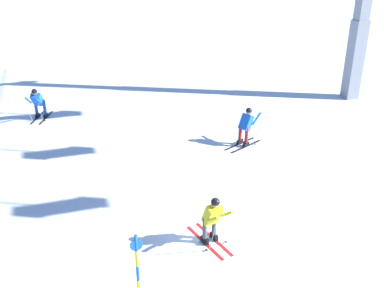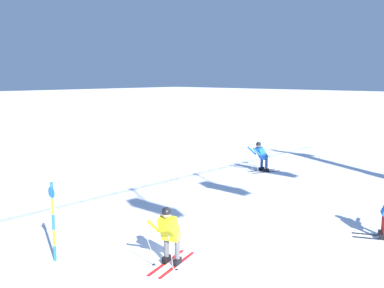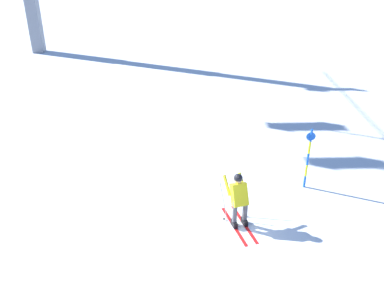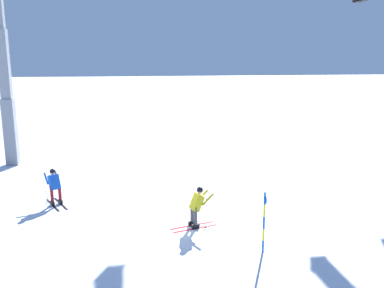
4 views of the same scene
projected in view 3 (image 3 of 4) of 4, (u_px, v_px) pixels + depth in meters
The scene contains 3 objects.
ground_plane at pixel (201, 252), 11.04m from camera, with size 260.00×260.00×0.00m, color white.
skier_carving_main at pixel (239, 197), 11.72m from camera, with size 1.80×0.96×1.65m.
trail_marker_pole at pixel (308, 157), 13.23m from camera, with size 0.07×0.28×2.05m.
Camera 3 is at (-8.46, 0.50, 7.61)m, focal length 40.20 mm.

